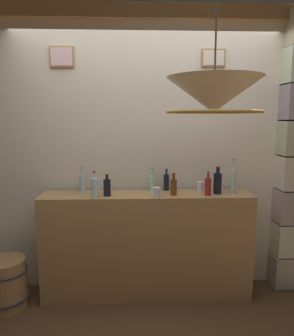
{
  "coord_description": "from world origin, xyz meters",
  "views": [
    {
      "loc": [
        -0.11,
        -1.98,
        1.7
      ],
      "look_at": [
        0.0,
        0.79,
        1.26
      ],
      "focal_mm": 33.49,
      "sensor_mm": 36.0,
      "label": 1
    }
  ],
  "objects": [
    {
      "name": "liquor_bottle_port",
      "position": [
        0.66,
        0.83,
        1.11
      ],
      "size": [
        0.08,
        0.08,
        0.25
      ],
      "color": "black",
      "rests_on": "bar_shelf_unit"
    },
    {
      "name": "liquor_bottle_gin",
      "position": [
        0.2,
        0.98,
        1.09
      ],
      "size": [
        0.05,
        0.05,
        0.21
      ],
      "color": "black",
      "rests_on": "bar_shelf_unit"
    },
    {
      "name": "bar_shelf_unit",
      "position": [
        0.0,
        0.84,
        0.5
      ],
      "size": [
        1.95,
        0.36,
        1.01
      ],
      "primitive_type": "cube",
      "color": "#9E7547",
      "rests_on": "ground"
    },
    {
      "name": "pendant_lamp",
      "position": [
        0.39,
        0.01,
        1.84
      ],
      "size": [
        0.61,
        0.61,
        0.64
      ],
      "color": "#EFE5C6"
    },
    {
      "name": "liquor_bottle_vermouth",
      "position": [
        -0.46,
        0.72,
        1.1
      ],
      "size": [
        0.06,
        0.06,
        0.24
      ],
      "color": "silver",
      "rests_on": "bar_shelf_unit"
    },
    {
      "name": "liquor_bottle_rum",
      "position": [
        0.55,
        0.76,
        1.09
      ],
      "size": [
        0.06,
        0.06,
        0.23
      ],
      "color": "maroon",
      "rests_on": "bar_shelf_unit"
    },
    {
      "name": "liquor_bottle_brandy",
      "position": [
        -0.6,
        0.93,
        1.09
      ],
      "size": [
        0.06,
        0.06,
        0.25
      ],
      "color": "#A8B7C5",
      "rests_on": "bar_shelf_unit"
    },
    {
      "name": "wooden_barrel",
      "position": [
        -1.27,
        0.68,
        0.23
      ],
      "size": [
        0.38,
        0.38,
        0.45
      ],
      "color": "#9E7547",
      "rests_on": "ground"
    },
    {
      "name": "liquor_bottle_bourbon",
      "position": [
        0.8,
        0.83,
        1.13
      ],
      "size": [
        0.05,
        0.05,
        0.32
      ],
      "color": "silver",
      "rests_on": "bar_shelf_unit"
    },
    {
      "name": "liquor_bottle_whiskey",
      "position": [
        -0.36,
        0.78,
        1.09
      ],
      "size": [
        0.07,
        0.07,
        0.21
      ],
      "color": "black",
      "rests_on": "bar_shelf_unit"
    },
    {
      "name": "glass_tumbler_highball",
      "position": [
        0.51,
        0.91,
        1.05
      ],
      "size": [
        0.06,
        0.06,
        0.1
      ],
      "color": "silver",
      "rests_on": "bar_shelf_unit"
    },
    {
      "name": "liquor_bottle_tequila",
      "position": [
        0.05,
        0.96,
        1.09
      ],
      "size": [
        0.05,
        0.05,
        0.23
      ],
      "color": "#A4D7CB",
      "rests_on": "bar_shelf_unit"
    },
    {
      "name": "glass_tumbler_rocks",
      "position": [
        0.08,
        0.71,
        1.05
      ],
      "size": [
        0.07,
        0.07,
        0.09
      ],
      "color": "silver",
      "rests_on": "bar_shelf_unit"
    },
    {
      "name": "liquor_bottle_rye",
      "position": [
        0.24,
        0.79,
        1.09
      ],
      "size": [
        0.06,
        0.06,
        0.2
      ],
      "color": "brown",
      "rests_on": "bar_shelf_unit"
    },
    {
      "name": "panelled_rear_partition",
      "position": [
        -0.0,
        1.1,
        1.45
      ],
      "size": [
        3.52,
        0.15,
        2.74
      ],
      "color": "beige",
      "rests_on": "ground"
    }
  ]
}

